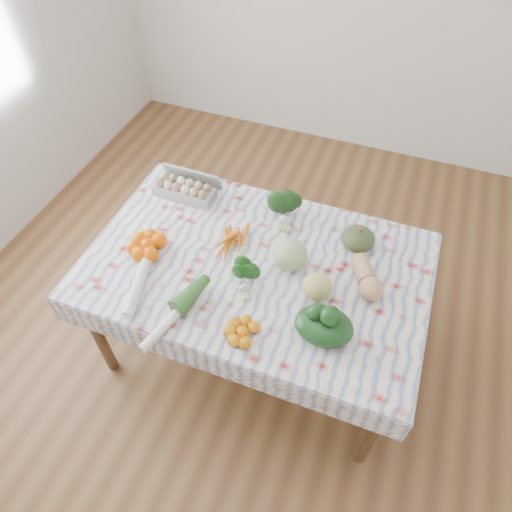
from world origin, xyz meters
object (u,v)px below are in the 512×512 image
kabocha_squash (358,239)px  grapefruit (318,287)px  egg_carton (184,190)px  butternut_squash (367,277)px  dining_table (256,274)px  cabbage (290,255)px

kabocha_squash → grapefruit: 0.38m
egg_carton → butternut_squash: butternut_squash is taller
dining_table → kabocha_squash: (0.43, 0.29, 0.14)m
kabocha_squash → egg_carton: bearing=178.3°
dining_table → egg_carton: egg_carton is taller
egg_carton → butternut_squash: size_ratio=1.42×
butternut_squash → grapefruit: bearing=-171.3°
kabocha_squash → butternut_squash: bearing=-68.0°
cabbage → grapefruit: 0.21m
kabocha_squash → butternut_squash: butternut_squash is taller
cabbage → grapefruit: size_ratio=1.25×
kabocha_squash → cabbage: (-0.28, -0.24, 0.03)m
cabbage → butternut_squash: size_ratio=0.68×
butternut_squash → grapefruit: grapefruit is taller
dining_table → egg_carton: (-0.55, 0.32, 0.13)m
butternut_squash → dining_table: bearing=159.4°
butternut_squash → grapefruit: (-0.20, -0.14, 0.01)m
egg_carton → grapefruit: (0.87, -0.40, 0.02)m
egg_carton → grapefruit: size_ratio=2.62×
dining_table → grapefruit: bearing=-13.7°
dining_table → butternut_squash: size_ratio=6.61×
dining_table → kabocha_squash: kabocha_squash is taller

